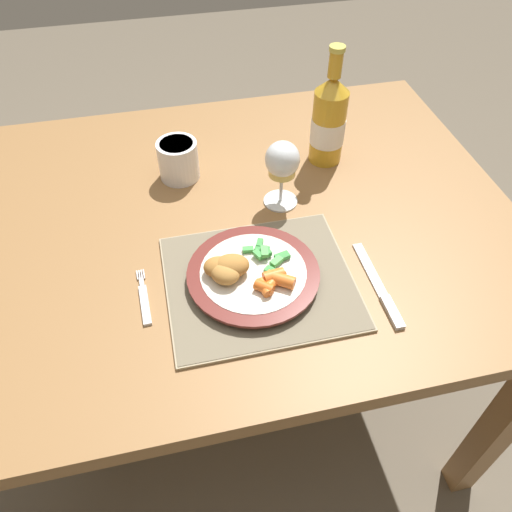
# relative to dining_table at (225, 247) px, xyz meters

# --- Properties ---
(ground_plane) EXTENTS (6.00, 6.00, 0.00)m
(ground_plane) POSITION_rel_dining_table_xyz_m (0.00, 0.00, -0.65)
(ground_plane) COLOR brown
(dining_table) EXTENTS (1.21, 0.90, 0.74)m
(dining_table) POSITION_rel_dining_table_xyz_m (0.00, 0.00, 0.00)
(dining_table) COLOR olive
(dining_table) RESTS_ON ground
(placemat) EXTENTS (0.33, 0.29, 0.01)m
(placemat) POSITION_rel_dining_table_xyz_m (0.03, -0.19, 0.10)
(placemat) COLOR gray
(placemat) RESTS_ON dining_table
(dinner_plate) EXTENTS (0.24, 0.24, 0.02)m
(dinner_plate) POSITION_rel_dining_table_xyz_m (0.02, -0.19, 0.11)
(dinner_plate) COLOR silver
(dinner_plate) RESTS_ON placemat
(breaded_croquettes) EXTENTS (0.09, 0.08, 0.04)m
(breaded_croquettes) POSITION_rel_dining_table_xyz_m (-0.03, -0.18, 0.14)
(breaded_croquettes) COLOR #A87033
(breaded_croquettes) RESTS_ON dinner_plate
(green_beans_pile) EXTENTS (0.08, 0.10, 0.02)m
(green_beans_pile) POSITION_rel_dining_table_xyz_m (0.05, -0.16, 0.13)
(green_beans_pile) COLOR #338438
(green_beans_pile) RESTS_ON dinner_plate
(glazed_carrots) EXTENTS (0.08, 0.05, 0.02)m
(glazed_carrots) POSITION_rel_dining_table_xyz_m (0.05, -0.22, 0.13)
(glazed_carrots) COLOR orange
(glazed_carrots) RESTS_ON dinner_plate
(fork) EXTENTS (0.02, 0.13, 0.01)m
(fork) POSITION_rel_dining_table_xyz_m (-0.17, -0.19, 0.10)
(fork) COLOR silver
(fork) RESTS_ON dining_table
(table_knife) EXTENTS (0.02, 0.20, 0.01)m
(table_knife) POSITION_rel_dining_table_xyz_m (0.24, -0.26, 0.10)
(table_knife) COLOR silver
(table_knife) RESTS_ON dining_table
(wine_glass) EXTENTS (0.07, 0.07, 0.15)m
(wine_glass) POSITION_rel_dining_table_xyz_m (0.13, 0.02, 0.19)
(wine_glass) COLOR silver
(wine_glass) RESTS_ON dining_table
(bottle) EXTENTS (0.08, 0.08, 0.26)m
(bottle) POSITION_rel_dining_table_xyz_m (0.26, 0.14, 0.19)
(bottle) COLOR gold
(bottle) RESTS_ON dining_table
(drinking_cup) EXTENTS (0.09, 0.09, 0.09)m
(drinking_cup) POSITION_rel_dining_table_xyz_m (-0.07, 0.15, 0.14)
(drinking_cup) COLOR white
(drinking_cup) RESTS_ON dining_table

